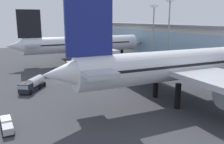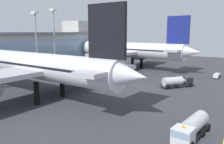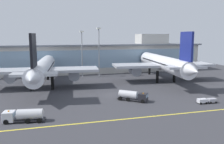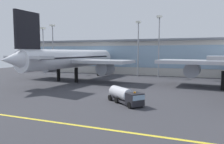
{
  "view_description": "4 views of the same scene",
  "coord_description": "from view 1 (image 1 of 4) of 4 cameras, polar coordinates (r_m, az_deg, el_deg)",
  "views": [
    {
      "loc": [
        61.72,
        -19.06,
        16.88
      ],
      "look_at": [
        9.73,
        11.02,
        3.31
      ],
      "focal_mm": 38.21,
      "sensor_mm": 36.0,
      "label": 1
    },
    {
      "loc": [
        -57.45,
        -23.17,
        15.03
      ],
      "look_at": [
        -5.4,
        6.68,
        4.43
      ],
      "focal_mm": 36.99,
      "sensor_mm": 36.0,
      "label": 2
    },
    {
      "loc": [
        -18.74,
        -70.58,
        19.14
      ],
      "look_at": [
        3.34,
        10.66,
        5.83
      ],
      "focal_mm": 37.12,
      "sensor_mm": 36.0,
      "label": 3
    },
    {
      "loc": [
        16.93,
        -46.45,
        9.75
      ],
      "look_at": [
        -2.59,
        3.88,
        4.64
      ],
      "focal_mm": 34.96,
      "sensor_mm": 36.0,
      "label": 4
    }
  ],
  "objects": [
    {
      "name": "apron_light_mast_east",
      "position": [
        85.74,
        9.88,
        10.72
      ],
      "size": [
        1.8,
        1.8,
        21.25
      ],
      "color": "gray",
      "rests_on": "ground"
    },
    {
      "name": "apron_light_mast_centre",
      "position": [
        118.42,
        -2.63,
        11.49
      ],
      "size": [
        1.8,
        1.8,
        21.61
      ],
      "color": "gray",
      "rests_on": "ground"
    },
    {
      "name": "terminal_building",
      "position": [
        89.91,
        17.68,
        6.37
      ],
      "size": [
        125.21,
        14.0,
        19.94
      ],
      "color": "beige",
      "rests_on": "ground"
    },
    {
      "name": "ground_plane",
      "position": [
        66.76,
        -12.47,
        -2.22
      ],
      "size": [
        180.0,
        180.0,
        0.0
      ],
      "primitive_type": "plane",
      "color": "#38383D"
    },
    {
      "name": "service_truck_far",
      "position": [
        41.07,
        -23.86,
        -11.48
      ],
      "size": [
        5.65,
        1.88,
        1.4
      ],
      "rotation": [
        0.0,
        0.0,
        3.11
      ],
      "color": "black",
      "rests_on": "ground"
    },
    {
      "name": "airliner_near_right",
      "position": [
        50.64,
        16.0,
        1.53
      ],
      "size": [
        42.57,
        55.28,
        20.4
      ],
      "rotation": [
        0.0,
        0.0,
        1.47
      ],
      "color": "black",
      "rests_on": "ground"
    },
    {
      "name": "airliner_near_left",
      "position": [
        90.68,
        -7.06,
        6.53
      ],
      "size": [
        40.93,
        52.96,
        19.76
      ],
      "rotation": [
        0.0,
        0.0,
        1.48
      ],
      "color": "black",
      "rests_on": "ground"
    },
    {
      "name": "apron_light_mast_far_east",
      "position": [
        117.53,
        -5.07,
        10.99
      ],
      "size": [
        1.8,
        1.8,
        19.96
      ],
      "color": "gray",
      "rests_on": "ground"
    },
    {
      "name": "apron_light_mast_west",
      "position": [
        79.58,
        13.46,
        11.02
      ],
      "size": [
        1.8,
        1.8,
        22.74
      ],
      "color": "gray",
      "rests_on": "ground"
    },
    {
      "name": "baggage_tug_near",
      "position": [
        59.94,
        -18.57,
        -2.8
      ],
      "size": [
        8.5,
        7.65,
        2.9
      ],
      "rotation": [
        0.0,
        0.0,
        5.59
      ],
      "color": "black",
      "rests_on": "ground"
    }
  ]
}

